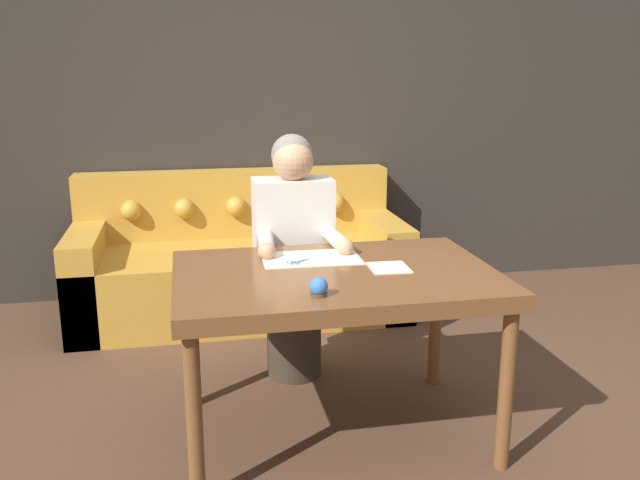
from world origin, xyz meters
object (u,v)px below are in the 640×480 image
object	(u,v)px
dining_table	(335,288)
person	(294,258)
couch	(240,265)
pin_cushion	(319,287)
scissors	(301,261)

from	to	relation	value
dining_table	person	world-z (taller)	person
person	dining_table	bearing A→B (deg)	-82.90
dining_table	couch	size ratio (longest dim) A/B	0.63
dining_table	pin_cushion	distance (m)	0.34
scissors	pin_cushion	size ratio (longest dim) A/B	2.84
person	pin_cushion	size ratio (longest dim) A/B	17.46
dining_table	person	xyz separation A→B (m)	(-0.08, 0.61, -0.04)
dining_table	couch	xyz separation A→B (m)	(-0.27, 1.65, -0.36)
couch	scissors	bearing A→B (deg)	-84.25
dining_table	couch	bearing A→B (deg)	99.24
scissors	pin_cushion	world-z (taller)	pin_cushion
scissors	pin_cushion	distance (m)	0.45
dining_table	scissors	distance (m)	0.21
scissors	dining_table	bearing A→B (deg)	-53.03
person	scissors	world-z (taller)	person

